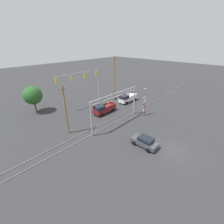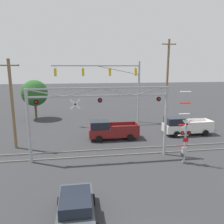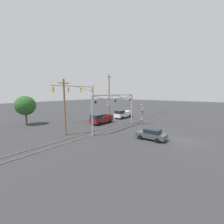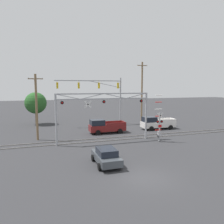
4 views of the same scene
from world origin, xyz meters
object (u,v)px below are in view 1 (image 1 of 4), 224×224
(crossing_gantry, at_px, (116,103))
(utility_pole_right, at_px, (114,78))
(pickup_truck_lead, at_px, (103,109))
(pickup_truck_following, at_px, (127,98))
(traffic_signal_span, at_px, (88,79))
(background_tree_beyond_span, at_px, (33,95))
(sedan_waiting, at_px, (145,142))
(utility_pole_left, at_px, (66,110))
(crossing_signal_mast, at_px, (144,107))

(crossing_gantry, relative_size, utility_pole_right, 1.06)
(pickup_truck_lead, bearing_deg, pickup_truck_following, 2.35)
(traffic_signal_span, relative_size, background_tree_beyond_span, 2.02)
(sedan_waiting, bearing_deg, pickup_truck_following, 46.45)
(pickup_truck_lead, height_order, utility_pole_left, utility_pole_left)
(crossing_signal_mast, relative_size, pickup_truck_lead, 1.10)
(pickup_truck_lead, bearing_deg, crossing_signal_mast, -53.88)
(utility_pole_right, distance_m, background_tree_beyond_span, 19.01)
(crossing_gantry, relative_size, crossing_signal_mast, 1.99)
(crossing_signal_mast, height_order, pickup_truck_lead, crossing_signal_mast)
(utility_pole_right, bearing_deg, utility_pole_left, -163.05)
(traffic_signal_span, relative_size, sedan_waiting, 2.94)
(crossing_signal_mast, distance_m, background_tree_beyond_span, 23.30)
(crossing_signal_mast, height_order, background_tree_beyond_span, crossing_signal_mast)
(pickup_truck_lead, bearing_deg, utility_pole_left, -172.27)
(traffic_signal_span, xyz_separation_m, utility_pole_left, (-11.19, -8.17, -1.61))
(pickup_truck_following, bearing_deg, pickup_truck_lead, -177.65)
(crossing_signal_mast, xyz_separation_m, sedan_waiting, (-8.55, -5.70, -1.18))
(crossing_signal_mast, height_order, sedan_waiting, crossing_signal_mast)
(crossing_signal_mast, bearing_deg, sedan_waiting, -146.31)
(crossing_signal_mast, height_order, utility_pole_left, utility_pole_left)
(crossing_gantry, height_order, utility_pole_right, utility_pole_right)
(sedan_waiting, xyz_separation_m, utility_pole_right, (11.31, 16.48, 4.88))
(pickup_truck_following, distance_m, sedan_waiting, 17.78)
(utility_pole_right, bearing_deg, pickup_truck_lead, -152.96)
(pickup_truck_following, bearing_deg, traffic_signal_span, 136.62)
(crossing_signal_mast, bearing_deg, traffic_signal_span, 103.20)
(pickup_truck_lead, distance_m, sedan_waiting, 13.03)
(sedan_waiting, bearing_deg, crossing_gantry, 75.53)
(pickup_truck_following, height_order, sedan_waiting, pickup_truck_following)
(pickup_truck_lead, xyz_separation_m, sedan_waiting, (-3.57, -12.53, -0.23))
(crossing_gantry, height_order, pickup_truck_lead, crossing_gantry)
(traffic_signal_span, relative_size, utility_pole_right, 1.07)
(traffic_signal_span, xyz_separation_m, background_tree_beyond_span, (-11.56, 4.19, -2.07))
(background_tree_beyond_span, bearing_deg, sedan_waiting, -75.24)
(crossing_gantry, distance_m, crossing_signal_mast, 7.22)
(crossing_gantry, distance_m, utility_pole_right, 12.96)
(background_tree_beyond_span, bearing_deg, traffic_signal_span, -19.95)
(traffic_signal_span, bearing_deg, sedan_waiting, -105.37)
(traffic_signal_span, height_order, sedan_waiting, traffic_signal_span)
(traffic_signal_span, distance_m, pickup_truck_following, 10.73)
(crossing_gantry, xyz_separation_m, utility_pole_right, (9.35, 8.86, 1.46))
(crossing_signal_mast, bearing_deg, pickup_truck_lead, 126.12)
(crossing_gantry, bearing_deg, crossing_signal_mast, -16.22)
(utility_pole_right, relative_size, background_tree_beyond_span, 1.89)
(sedan_waiting, bearing_deg, traffic_signal_span, 74.63)
(crossing_gantry, relative_size, traffic_signal_span, 0.99)
(pickup_truck_lead, relative_size, utility_pole_left, 0.63)
(crossing_signal_mast, height_order, pickup_truck_following, crossing_signal_mast)
(traffic_signal_span, bearing_deg, background_tree_beyond_span, 160.05)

